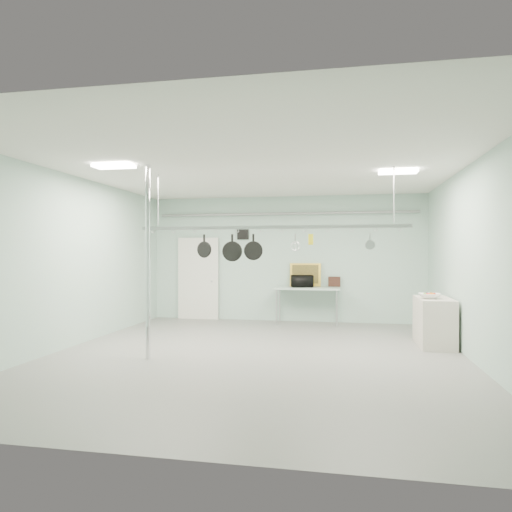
% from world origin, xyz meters
% --- Properties ---
extents(floor, '(8.00, 8.00, 0.00)m').
position_xyz_m(floor, '(0.00, 0.00, 0.00)').
color(floor, gray).
rests_on(floor, ground).
extents(ceiling, '(7.00, 8.00, 0.02)m').
position_xyz_m(ceiling, '(0.00, 0.00, 3.19)').
color(ceiling, silver).
rests_on(ceiling, back_wall).
extents(back_wall, '(7.00, 0.02, 3.20)m').
position_xyz_m(back_wall, '(0.00, 3.99, 1.60)').
color(back_wall, '#A4C5BA').
rests_on(back_wall, floor).
extents(right_wall, '(0.02, 8.00, 3.20)m').
position_xyz_m(right_wall, '(3.49, 0.00, 1.60)').
color(right_wall, '#A4C5BA').
rests_on(right_wall, floor).
extents(door, '(1.10, 0.10, 2.20)m').
position_xyz_m(door, '(-2.30, 3.94, 1.05)').
color(door, silver).
rests_on(door, floor).
extents(wall_vent, '(0.30, 0.04, 0.30)m').
position_xyz_m(wall_vent, '(-1.10, 3.97, 2.25)').
color(wall_vent, black).
rests_on(wall_vent, back_wall).
extents(conduit_pipe, '(6.60, 0.07, 0.07)m').
position_xyz_m(conduit_pipe, '(0.00, 3.90, 2.75)').
color(conduit_pipe, gray).
rests_on(conduit_pipe, back_wall).
extents(chrome_pole, '(0.08, 0.08, 3.20)m').
position_xyz_m(chrome_pole, '(-1.70, -0.60, 1.60)').
color(chrome_pole, silver).
rests_on(chrome_pole, floor).
extents(prep_table, '(1.60, 0.70, 0.91)m').
position_xyz_m(prep_table, '(0.60, 3.60, 0.83)').
color(prep_table, '#A3C0B3').
rests_on(prep_table, floor).
extents(side_cabinet, '(0.60, 1.20, 0.90)m').
position_xyz_m(side_cabinet, '(3.15, 1.40, 0.45)').
color(side_cabinet, beige).
rests_on(side_cabinet, floor).
extents(pot_rack, '(4.80, 0.06, 1.00)m').
position_xyz_m(pot_rack, '(0.20, 0.30, 2.23)').
color(pot_rack, '#B7B7BC').
rests_on(pot_rack, ceiling).
extents(light_panel_left, '(0.65, 0.30, 0.05)m').
position_xyz_m(light_panel_left, '(-2.20, -0.80, 3.16)').
color(light_panel_left, white).
rests_on(light_panel_left, ceiling).
extents(light_panel_right, '(0.65, 0.30, 0.05)m').
position_xyz_m(light_panel_right, '(2.40, 0.60, 3.16)').
color(light_panel_right, white).
rests_on(light_panel_right, ceiling).
extents(microwave, '(0.59, 0.45, 0.29)m').
position_xyz_m(microwave, '(0.48, 3.58, 1.05)').
color(microwave, black).
rests_on(microwave, prep_table).
extents(coffee_canister, '(0.21, 0.21, 0.23)m').
position_xyz_m(coffee_canister, '(0.64, 3.53, 1.02)').
color(coffee_canister, white).
rests_on(coffee_canister, prep_table).
extents(painting_large, '(0.78, 0.13, 0.58)m').
position_xyz_m(painting_large, '(0.53, 3.90, 1.20)').
color(painting_large, gold).
rests_on(painting_large, prep_table).
extents(painting_small, '(0.30, 0.08, 0.25)m').
position_xyz_m(painting_small, '(1.25, 3.90, 1.03)').
color(painting_small, '#311911').
rests_on(painting_small, prep_table).
extents(fruit_bowl, '(0.40, 0.40, 0.10)m').
position_xyz_m(fruit_bowl, '(3.04, 1.24, 0.95)').
color(fruit_bowl, silver).
rests_on(fruit_bowl, side_cabinet).
extents(skillet_left, '(0.30, 0.13, 0.41)m').
position_xyz_m(skillet_left, '(-1.01, 0.30, 1.88)').
color(skillet_left, black).
rests_on(skillet_left, pot_rack).
extents(skillet_mid, '(0.36, 0.08, 0.48)m').
position_xyz_m(skillet_mid, '(-0.49, 0.30, 1.84)').
color(skillet_mid, black).
rests_on(skillet_mid, pot_rack).
extents(skillet_right, '(0.33, 0.18, 0.47)m').
position_xyz_m(skillet_right, '(-0.11, 0.30, 1.85)').
color(skillet_right, black).
rests_on(skillet_right, pot_rack).
extents(whisk, '(0.21, 0.21, 0.34)m').
position_xyz_m(whisk, '(0.64, 0.30, 1.91)').
color(whisk, '#B5B5BA').
rests_on(whisk, pot_rack).
extents(grater, '(0.09, 0.03, 0.21)m').
position_xyz_m(grater, '(0.91, 0.30, 1.98)').
color(grater, gold).
rests_on(grater, pot_rack).
extents(saucepan, '(0.18, 0.13, 0.28)m').
position_xyz_m(saucepan, '(1.91, 0.30, 1.94)').
color(saucepan, silver).
rests_on(saucepan, pot_rack).
extents(fruit_cluster, '(0.24, 0.24, 0.09)m').
position_xyz_m(fruit_cluster, '(3.04, 1.24, 0.99)').
color(fruit_cluster, '#A80F0F').
rests_on(fruit_cluster, fruit_bowl).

